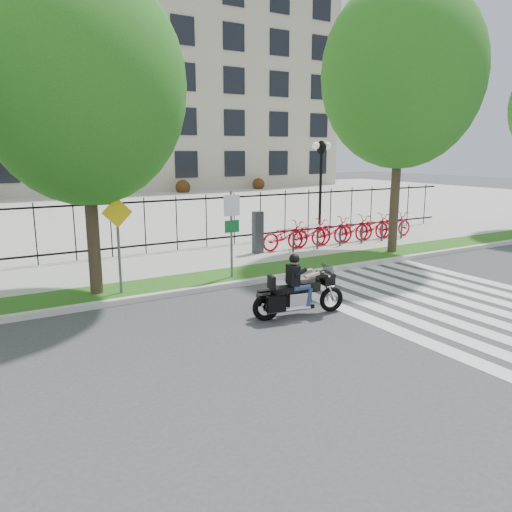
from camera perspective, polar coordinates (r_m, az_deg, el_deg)
ground at (r=10.38m, az=4.14°, el=-9.40°), size 120.00×120.00×0.00m
curb at (r=13.74m, az=-5.66°, el=-3.70°), size 60.00×0.20×0.15m
grass_verge at (r=14.49m, az=-7.08°, el=-2.91°), size 60.00×1.50×0.15m
sidewalk at (r=16.75m, az=-10.53°, el=-0.98°), size 60.00×3.50×0.15m
plaza at (r=33.58m, az=-21.03°, el=4.83°), size 80.00×34.00×0.10m
crosswalk_stripes at (r=13.58m, az=21.19°, el=-4.97°), size 5.70×8.00×0.01m
iron_fence at (r=18.18m, az=-12.58°, el=3.40°), size 30.00×0.06×2.00m
office_building at (r=53.48m, az=-25.76°, el=17.52°), size 60.00×21.90×20.15m
lamp_post_right at (r=25.27m, az=7.46°, el=10.61°), size 1.06×0.70×4.25m
street_tree_1 at (r=13.25m, az=-19.18°, el=17.85°), size 4.98×4.98×8.00m
street_tree_2 at (r=18.75m, az=16.34°, el=19.27°), size 5.53×5.53×9.34m
bike_share_station at (r=20.12m, az=9.78°, el=2.97°), size 7.88×0.89×1.50m
sign_pole_regulatory at (r=14.27m, az=-2.80°, el=3.77°), size 0.50×0.09×2.50m
sign_pole_warning at (r=13.09m, az=-15.49°, el=2.61°), size 0.78×0.09×2.49m
motorcycle_rider at (r=11.57m, az=4.92°, el=-4.02°), size 2.31×0.85×1.79m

